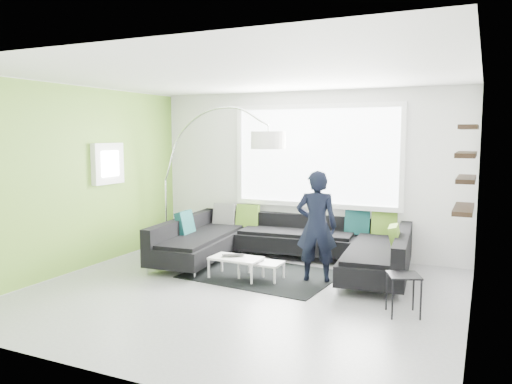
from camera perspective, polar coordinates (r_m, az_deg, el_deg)
ground at (r=6.68m, az=-1.72°, el=-11.44°), size 5.50×5.50×0.00m
room_shell at (r=6.52m, az=-0.67°, el=4.34°), size 5.54×5.04×2.82m
sectional_sofa at (r=7.80m, az=3.26°, el=-6.10°), size 3.91×2.63×0.80m
rug at (r=7.48m, az=0.68°, el=-9.41°), size 2.24×1.72×0.01m
coffee_table at (r=7.25m, az=-0.86°, el=-8.70°), size 0.96×0.58×0.31m
arc_lamp at (r=9.02m, az=-10.34°, el=1.37°), size 2.44×1.08×2.52m
side_table at (r=6.07m, az=16.47°, el=-11.19°), size 0.45×0.45×0.48m
person at (r=7.06m, az=6.93°, el=-3.90°), size 0.75×0.64×1.57m
laptop at (r=7.24m, az=-2.60°, el=-7.35°), size 0.51×0.50×0.03m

